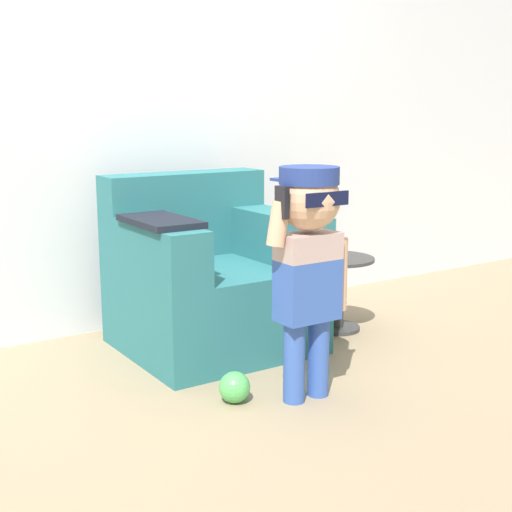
{
  "coord_description": "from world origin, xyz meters",
  "views": [
    {
      "loc": [
        -1.64,
        -3.08,
        1.24
      ],
      "look_at": [
        0.15,
        -0.36,
        0.56
      ],
      "focal_mm": 50.0,
      "sensor_mm": 36.0,
      "label": 1
    }
  ],
  "objects_px": {
    "armchair": "(210,281)",
    "person_child": "(309,247)",
    "toy_ball": "(235,387)",
    "side_table": "(338,286)"
  },
  "relations": [
    {
      "from": "toy_ball",
      "to": "person_child",
      "type": "bearing_deg",
      "value": -24.72
    },
    {
      "from": "armchair",
      "to": "person_child",
      "type": "relative_size",
      "value": 0.93
    },
    {
      "from": "person_child",
      "to": "side_table",
      "type": "xyz_separation_m",
      "value": [
        0.74,
        0.69,
        -0.41
      ]
    },
    {
      "from": "person_child",
      "to": "side_table",
      "type": "relative_size",
      "value": 2.39
    },
    {
      "from": "armchair",
      "to": "side_table",
      "type": "xyz_separation_m",
      "value": [
        0.74,
        -0.16,
        -0.1
      ]
    },
    {
      "from": "armchair",
      "to": "toy_ball",
      "type": "bearing_deg",
      "value": -112.14
    },
    {
      "from": "armchair",
      "to": "side_table",
      "type": "height_order",
      "value": "armchair"
    },
    {
      "from": "armchair",
      "to": "person_child",
      "type": "height_order",
      "value": "person_child"
    },
    {
      "from": "person_child",
      "to": "toy_ball",
      "type": "height_order",
      "value": "person_child"
    },
    {
      "from": "toy_ball",
      "to": "side_table",
      "type": "bearing_deg",
      "value": 28.4
    }
  ]
}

